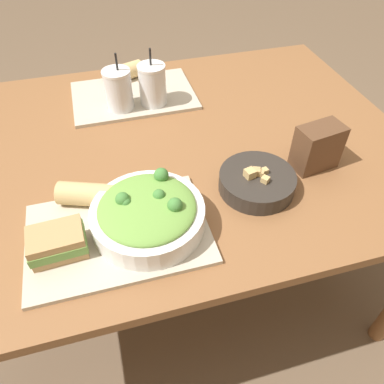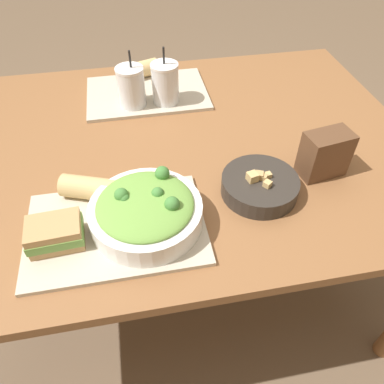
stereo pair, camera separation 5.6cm
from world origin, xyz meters
TOP-DOWN VIEW (x-y plane):
  - ground_plane at (0.00, 0.00)m, footprint 12.00×12.00m
  - dining_table at (0.00, 0.00)m, footprint 1.50×1.09m
  - tray_near at (-0.20, -0.32)m, footprint 0.43×0.29m
  - tray_far at (-0.06, 0.30)m, footprint 0.43×0.29m
  - salad_bowl at (-0.12, -0.32)m, footprint 0.27×0.27m
  - soup_bowl at (0.18, -0.26)m, footprint 0.20×0.20m
  - sandwich_near at (-0.33, -0.34)m, footprint 0.13×0.09m
  - baguette_near at (-0.24, -0.21)m, footprint 0.18×0.12m
  - baguette_far at (-0.07, 0.42)m, footprint 0.16×0.10m
  - drink_cup_dark at (-0.11, 0.23)m, footprint 0.09×0.09m
  - drink_cup_red at (-0.00, 0.23)m, footprint 0.09×0.09m
  - chip_bag at (0.38, -0.21)m, footprint 0.14×0.09m

SIDE VIEW (x-z plane):
  - ground_plane at x=0.00m, z-range 0.00..0.00m
  - dining_table at x=0.00m, z-range 0.28..1.00m
  - tray_near at x=-0.20m, z-range 0.72..0.73m
  - tray_far at x=-0.06m, z-range 0.72..0.73m
  - soup_bowl at x=0.18m, z-range 0.71..0.78m
  - baguette_near at x=-0.24m, z-range 0.73..0.79m
  - baguette_far at x=-0.07m, z-range 0.73..0.79m
  - sandwich_near at x=-0.33m, z-range 0.73..0.79m
  - salad_bowl at x=-0.12m, z-range 0.72..0.82m
  - chip_bag at x=0.38m, z-range 0.72..0.85m
  - drink_cup_dark at x=-0.11m, z-range 0.69..0.89m
  - drink_cup_red at x=0.00m, z-range 0.69..0.89m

